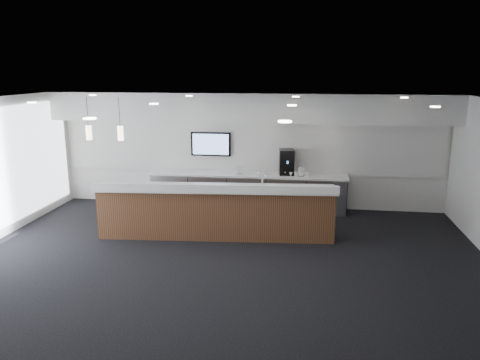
# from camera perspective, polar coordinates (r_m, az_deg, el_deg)

# --- Properties ---
(ground) EXTENTS (10.00, 10.00, 0.00)m
(ground) POSITION_cam_1_polar(r_m,az_deg,el_deg) (8.84, -2.09, -10.40)
(ground) COLOR black
(ground) RESTS_ON ground
(ceiling) EXTENTS (10.00, 8.00, 0.02)m
(ceiling) POSITION_cam_1_polar(r_m,az_deg,el_deg) (8.11, -2.27, 9.39)
(ceiling) COLOR black
(ceiling) RESTS_ON back_wall
(back_wall) EXTENTS (10.00, 0.02, 3.00)m
(back_wall) POSITION_cam_1_polar(r_m,az_deg,el_deg) (12.22, 1.13, 3.67)
(back_wall) COLOR silver
(back_wall) RESTS_ON ground
(soffit_bulkhead) EXTENTS (10.00, 0.90, 0.70)m
(soffit_bulkhead) POSITION_cam_1_polar(r_m,az_deg,el_deg) (11.64, 0.89, 8.89)
(soffit_bulkhead) COLOR silver
(soffit_bulkhead) RESTS_ON back_wall
(alcove_panel) EXTENTS (9.80, 0.06, 1.40)m
(alcove_panel) POSITION_cam_1_polar(r_m,az_deg,el_deg) (12.18, 1.12, 4.11)
(alcove_panel) COLOR silver
(alcove_panel) RESTS_ON back_wall
(back_credenza) EXTENTS (5.06, 0.66, 0.95)m
(back_credenza) POSITION_cam_1_polar(r_m,az_deg,el_deg) (12.09, 0.91, -1.40)
(back_credenza) COLOR gray
(back_credenza) RESTS_ON ground
(wall_tv) EXTENTS (1.05, 0.08, 0.62)m
(wall_tv) POSITION_cam_1_polar(r_m,az_deg,el_deg) (12.26, -3.57, 4.39)
(wall_tv) COLOR black
(wall_tv) RESTS_ON back_wall
(pendant_left) EXTENTS (0.12, 0.12, 0.30)m
(pendant_left) POSITION_cam_1_polar(r_m,az_deg,el_deg) (9.65, -15.57, 5.08)
(pendant_left) COLOR #FFEDC6
(pendant_left) RESTS_ON ceiling
(pendant_right) EXTENTS (0.12, 0.12, 0.30)m
(pendant_right) POSITION_cam_1_polar(r_m,az_deg,el_deg) (9.95, -19.29, 5.06)
(pendant_right) COLOR #FFEDC6
(pendant_right) RESTS_ON ceiling
(ceiling_can_lights) EXTENTS (7.00, 5.00, 0.02)m
(ceiling_can_lights) POSITION_cam_1_polar(r_m,az_deg,el_deg) (8.11, -2.27, 9.18)
(ceiling_can_lights) COLOR white
(ceiling_can_lights) RESTS_ON ceiling
(service_counter) EXTENTS (5.15, 1.25, 1.49)m
(service_counter) POSITION_cam_1_polar(r_m,az_deg,el_deg) (10.12, -2.94, -3.79)
(service_counter) COLOR #482818
(service_counter) RESTS_ON ground
(coffee_machine) EXTENTS (0.41, 0.51, 0.64)m
(coffee_machine) POSITION_cam_1_polar(r_m,az_deg,el_deg) (11.88, 5.70, 2.19)
(coffee_machine) COLOR black
(coffee_machine) RESTS_ON back_credenza
(info_sign_left) EXTENTS (0.16, 0.03, 0.22)m
(info_sign_left) POSITION_cam_1_polar(r_m,az_deg,el_deg) (11.91, 0.01, 1.26)
(info_sign_left) COLOR silver
(info_sign_left) RESTS_ON back_credenza
(info_sign_right) EXTENTS (0.16, 0.04, 0.22)m
(info_sign_right) POSITION_cam_1_polar(r_m,az_deg,el_deg) (11.75, 7.47, 0.97)
(info_sign_right) COLOR silver
(info_sign_right) RESTS_ON back_credenza
(cup_0) EXTENTS (0.11, 0.11, 0.10)m
(cup_0) POSITION_cam_1_polar(r_m,az_deg,el_deg) (11.78, 8.23, 0.69)
(cup_0) COLOR white
(cup_0) RESTS_ON back_credenza
(cup_1) EXTENTS (0.16, 0.16, 0.10)m
(cup_1) POSITION_cam_1_polar(r_m,az_deg,el_deg) (11.78, 7.55, 0.71)
(cup_1) COLOR white
(cup_1) RESTS_ON back_credenza
(cup_2) EXTENTS (0.14, 0.14, 0.10)m
(cup_2) POSITION_cam_1_polar(r_m,az_deg,el_deg) (11.78, 6.87, 0.74)
(cup_2) COLOR white
(cup_2) RESTS_ON back_credenza
(cup_3) EXTENTS (0.14, 0.14, 0.10)m
(cup_3) POSITION_cam_1_polar(r_m,az_deg,el_deg) (11.78, 6.19, 0.76)
(cup_3) COLOR white
(cup_3) RESTS_ON back_credenza
(cup_4) EXTENTS (0.15, 0.15, 0.10)m
(cup_4) POSITION_cam_1_polar(r_m,az_deg,el_deg) (11.79, 5.51, 0.78)
(cup_4) COLOR white
(cup_4) RESTS_ON back_credenza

